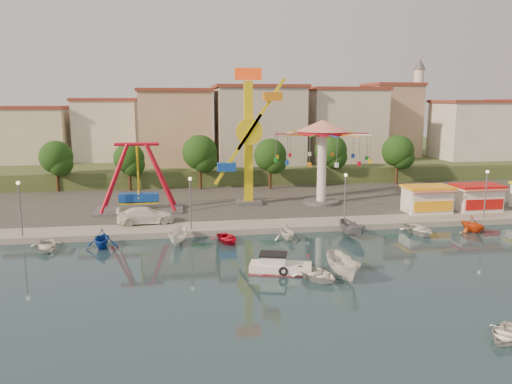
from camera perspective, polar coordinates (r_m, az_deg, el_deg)
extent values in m
plane|color=#142E38|center=(39.41, 5.02, -9.36)|extent=(200.00, 200.00, 0.00)
cube|color=#9E998E|center=(99.24, -3.57, 2.89)|extent=(200.00, 100.00, 0.60)
cube|color=#4C4944|center=(67.79, -1.04, -0.37)|extent=(90.00, 28.00, 0.01)
cube|color=#384C26|center=(104.03, -3.84, 3.90)|extent=(200.00, 60.00, 3.00)
cube|color=#59595E|center=(59.74, -13.16, -1.98)|extent=(10.00, 5.00, 0.30)
cube|color=#1343A8|center=(59.45, -13.22, -0.62)|extent=(4.50, 1.40, 1.00)
cylinder|color=red|center=(58.61, -13.47, 5.34)|extent=(5.00, 0.40, 0.40)
cube|color=#59595E|center=(62.02, -0.87, -1.16)|extent=(3.00, 3.00, 0.50)
cube|color=yellow|center=(60.98, -0.89, 5.53)|extent=(1.00, 1.00, 15.00)
cube|color=#E53B0C|center=(60.83, -0.91, 13.34)|extent=(3.20, 0.50, 1.40)
cylinder|color=yellow|center=(60.08, -0.78, 6.89)|extent=(3.20, 0.50, 3.20)
cube|color=yellow|center=(60.00, 0.57, 8.87)|extent=(5.87, 0.35, 8.50)
cube|color=orange|center=(60.22, 1.91, 10.85)|extent=(2.20, 1.20, 1.00)
cylinder|color=#59595E|center=(62.82, 7.42, -1.14)|extent=(4.40, 4.40, 0.40)
cylinder|color=white|center=(62.10, 7.52, 2.75)|extent=(1.10, 1.10, 9.00)
cylinder|color=red|center=(61.68, 7.61, 6.71)|extent=(6.00, 6.00, 0.50)
cone|color=red|center=(61.63, 7.63, 7.54)|extent=(6.40, 6.40, 1.40)
cube|color=white|center=(60.59, 18.95, -0.90)|extent=(5.00, 3.00, 2.80)
cube|color=#F9A316|center=(60.32, 19.04, 0.55)|extent=(5.40, 3.40, 0.25)
cube|color=red|center=(58.91, 19.78, -0.07)|extent=(5.00, 0.77, 0.43)
cube|color=white|center=(63.73, 23.93, -0.70)|extent=(5.00, 3.00, 2.80)
cube|color=#B1100E|center=(63.47, 24.03, 0.68)|extent=(5.40, 3.40, 0.25)
cube|color=red|center=(62.13, 24.85, 0.09)|extent=(5.00, 0.77, 0.43)
cylinder|color=#59595E|center=(52.20, -25.33, -1.87)|extent=(0.14, 0.14, 5.00)
cylinder|color=#59595E|center=(50.03, -7.48, -1.44)|extent=(0.14, 0.14, 5.00)
cylinder|color=#59595E|center=(52.85, 10.13, -0.87)|extent=(0.14, 0.14, 5.00)
cylinder|color=#59595E|center=(59.96, 24.75, -0.34)|extent=(0.14, 0.14, 5.00)
cylinder|color=#382314|center=(75.67, -21.72, 1.40)|extent=(0.44, 0.44, 3.60)
sphere|color=black|center=(75.29, -21.88, 3.73)|extent=(4.60, 4.60, 4.60)
cylinder|color=#382314|center=(73.37, -14.21, 1.48)|extent=(0.44, 0.44, 3.40)
sphere|color=black|center=(72.99, -14.32, 3.75)|extent=(4.35, 4.35, 4.35)
cylinder|color=#382314|center=(72.64, -6.37, 1.86)|extent=(0.44, 0.44, 3.92)
sphere|color=black|center=(72.21, -6.43, 4.51)|extent=(5.02, 5.02, 5.02)
cylinder|color=#382314|center=(72.35, 1.62, 1.78)|extent=(0.44, 0.44, 3.66)
sphere|color=black|center=(71.95, 1.63, 4.26)|extent=(4.68, 4.68, 4.68)
cylinder|color=#382314|center=(77.62, 8.50, 2.32)|extent=(0.44, 0.44, 3.80)
sphere|color=black|center=(77.23, 8.56, 4.72)|extent=(4.86, 4.86, 4.86)
cylinder|color=#382314|center=(79.52, 15.79, 2.22)|extent=(0.44, 0.44, 3.77)
sphere|color=black|center=(79.14, 15.91, 4.54)|extent=(4.83, 4.83, 4.83)
cube|color=beige|center=(85.66, -25.53, 6.50)|extent=(9.26, 9.53, 11.87)
cube|color=silver|center=(88.41, -16.94, 6.10)|extent=(12.33, 9.01, 8.63)
cube|color=tan|center=(88.05, -8.37, 7.27)|extent=(11.95, 9.28, 11.23)
cube|color=beige|center=(86.21, 0.93, 6.64)|extent=(12.59, 10.50, 9.20)
cube|color=beige|center=(92.72, 8.86, 6.80)|extent=(10.75, 9.23, 9.24)
cube|color=tan|center=(95.84, 16.87, 7.18)|extent=(12.77, 10.96, 11.21)
cube|color=silver|center=(100.15, 23.42, 7.23)|extent=(8.23, 8.98, 12.36)
cube|color=beige|center=(110.96, 27.22, 6.23)|extent=(11.59, 10.93, 8.76)
cylinder|color=silver|center=(100.64, 17.92, 8.63)|extent=(1.80, 1.80, 16.00)
cylinder|color=#59595E|center=(100.65, 18.09, 11.47)|extent=(2.80, 2.80, 0.30)
cone|color=#59595E|center=(100.84, 18.22, 13.74)|extent=(2.20, 2.20, 2.00)
cube|color=white|center=(39.63, 2.83, -8.77)|extent=(5.12, 3.04, 0.87)
cube|color=red|center=(39.70, 2.83, -9.06)|extent=(5.12, 3.04, 0.15)
cube|color=white|center=(39.38, 1.98, -7.78)|extent=(2.24, 1.90, 0.87)
cube|color=black|center=(39.23, 1.98, -7.12)|extent=(2.47, 2.14, 0.12)
torus|color=black|center=(38.69, 3.12, -9.03)|extent=(0.76, 0.38, 0.73)
torus|color=black|center=(39.03, 5.07, -8.89)|extent=(0.76, 0.38, 0.73)
imported|color=white|center=(38.44, 6.93, -9.28)|extent=(4.29, 4.76, 0.81)
imported|color=white|center=(32.52, 26.66, -14.27)|extent=(3.96, 3.88, 0.67)
imported|color=silver|center=(38.76, 9.96, -8.41)|extent=(2.08, 4.78, 1.80)
imported|color=white|center=(53.51, -12.50, -2.62)|extent=(6.07, 2.91, 1.70)
imported|color=white|center=(49.07, -22.92, -5.69)|extent=(3.35, 4.20, 0.78)
imported|color=#133AA6|center=(47.96, -17.20, -5.08)|extent=(2.98, 3.42, 1.74)
imported|color=white|center=(47.46, -8.91, -5.07)|extent=(2.29, 4.01, 1.46)
imported|color=red|center=(47.76, -3.33, -5.32)|extent=(3.32, 4.02, 0.72)
imported|color=white|center=(48.53, 3.58, -4.53)|extent=(3.09, 3.43, 1.60)
imported|color=slate|center=(50.33, 10.94, -4.17)|extent=(2.27, 4.29, 1.57)
imported|color=white|center=(53.24, 18.21, -4.10)|extent=(3.26, 4.37, 0.87)
imported|color=#E14714|center=(55.99, 23.51, -3.35)|extent=(3.42, 3.71, 1.62)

